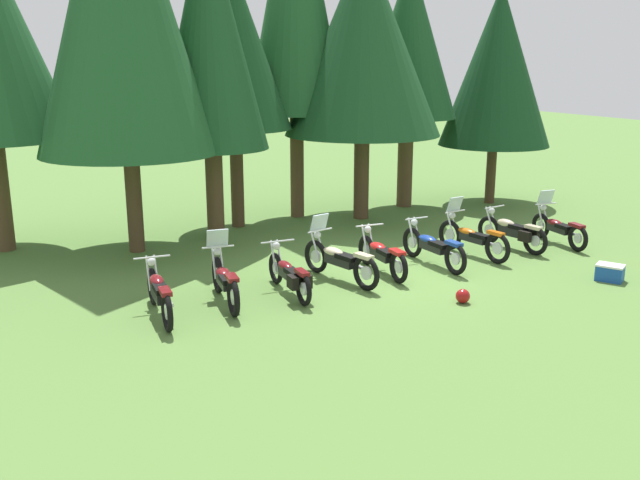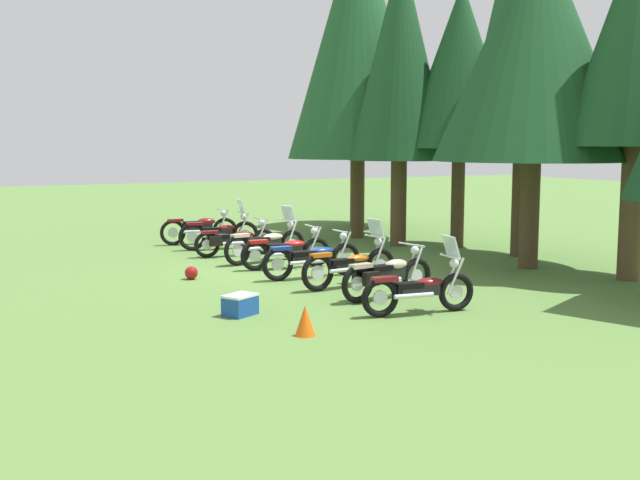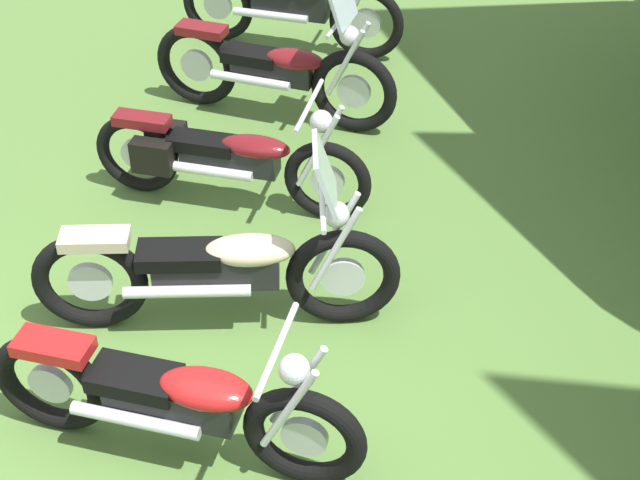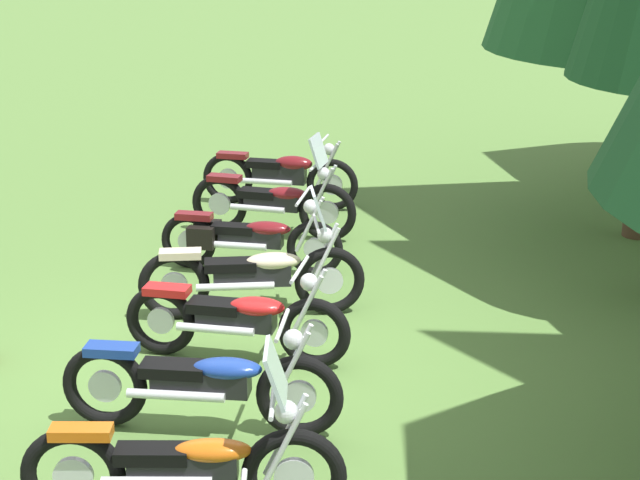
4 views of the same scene
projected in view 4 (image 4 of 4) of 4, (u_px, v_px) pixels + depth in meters
ground_plane at (227, 365)px, 10.11m from camera, size 80.00×80.00×0.00m
motorcycle_0 at (281, 175)px, 15.00m from camera, size 0.70×2.30×1.03m
motorcycle_1 at (274, 202)px, 13.71m from camera, size 0.66×2.26×1.40m
motorcycle_2 at (247, 238)px, 12.44m from camera, size 0.76×2.23×0.99m
motorcycle_3 at (255, 274)px, 11.11m from camera, size 0.81×2.38×1.39m
motorcycle_4 at (237, 319)px, 10.06m from camera, size 0.71×2.25×1.01m
motorcycle_5 at (202, 383)px, 8.73m from camera, size 0.64×2.41×1.02m
motorcycle_6 at (187, 466)px, 7.44m from camera, size 0.66×2.34×1.39m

